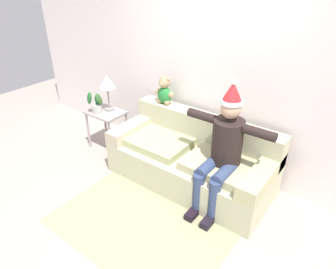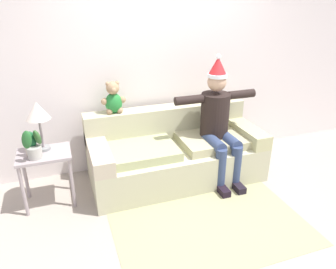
% 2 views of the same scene
% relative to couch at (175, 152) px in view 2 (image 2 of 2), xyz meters
% --- Properties ---
extents(ground_plane, '(10.00, 10.00, 0.00)m').
position_rel_couch_xyz_m(ground_plane, '(0.00, -1.01, -0.32)').
color(ground_plane, '#A4998C').
extents(back_wall, '(7.00, 0.10, 2.70)m').
position_rel_couch_xyz_m(back_wall, '(0.00, 0.54, 1.03)').
color(back_wall, silver).
rests_on(back_wall, ground_plane).
extents(couch, '(2.06, 0.92, 0.82)m').
position_rel_couch_xyz_m(couch, '(0.00, 0.00, 0.00)').
color(couch, '#BAB795').
rests_on(couch, ground_plane).
extents(person_seated, '(1.02, 0.77, 1.50)m').
position_rel_couch_xyz_m(person_seated, '(0.48, -0.17, 0.43)').
color(person_seated, black).
rests_on(person_seated, ground_plane).
extents(teddy_bear, '(0.29, 0.17, 0.38)m').
position_rel_couch_xyz_m(teddy_bear, '(-0.66, 0.28, 0.67)').
color(teddy_bear, '#247C34').
rests_on(teddy_bear, couch).
extents(side_table, '(0.54, 0.41, 0.60)m').
position_rel_couch_xyz_m(side_table, '(-1.48, -0.07, 0.17)').
color(side_table, '#9F9194').
rests_on(side_table, ground_plane).
extents(table_lamp, '(0.24, 0.24, 0.53)m').
position_rel_couch_xyz_m(table_lamp, '(-1.47, 0.01, 0.69)').
color(table_lamp, gray).
rests_on(table_lamp, side_table).
extents(potted_plant, '(0.22, 0.23, 0.34)m').
position_rel_couch_xyz_m(potted_plant, '(-1.55, -0.17, 0.43)').
color(potted_plant, '#AFADA4').
rests_on(potted_plant, side_table).
extents(candle_tall, '(0.04, 0.04, 0.23)m').
position_rel_couch_xyz_m(candle_tall, '(-1.63, -0.09, 0.43)').
color(candle_tall, beige).
rests_on(candle_tall, side_table).
extents(area_rug, '(1.89, 1.17, 0.01)m').
position_rel_couch_xyz_m(area_rug, '(0.00, -1.06, -0.32)').
color(area_rug, tan).
rests_on(area_rug, ground_plane).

